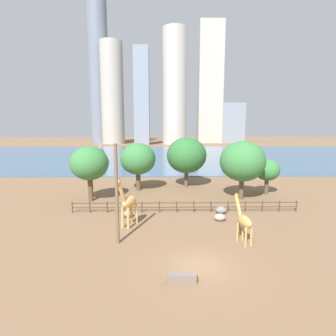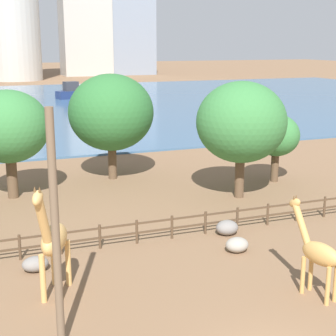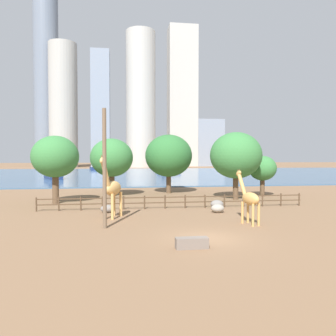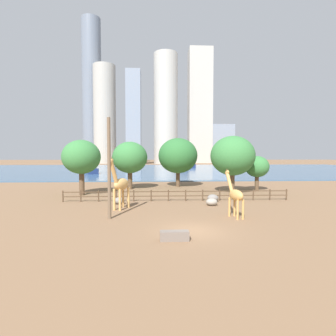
{
  "view_description": "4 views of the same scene",
  "coord_description": "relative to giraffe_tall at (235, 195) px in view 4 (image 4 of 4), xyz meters",
  "views": [
    {
      "loc": [
        -2.49,
        -17.17,
        9.62
      ],
      "look_at": [
        -1.84,
        22.09,
        3.64
      ],
      "focal_mm": 28.0,
      "sensor_mm": 36.0,
      "label": 1
    },
    {
      "loc": [
        -8.59,
        -12.5,
        10.34
      ],
      "look_at": [
        2.37,
        16.3,
        2.85
      ],
      "focal_mm": 55.0,
      "sensor_mm": 36.0,
      "label": 2
    },
    {
      "loc": [
        -5.13,
        -19.4,
        5.01
      ],
      "look_at": [
        2.07,
        32.04,
        3.28
      ],
      "focal_mm": 35.0,
      "sensor_mm": 36.0,
      "label": 3
    },
    {
      "loc": [
        -2.57,
        -17.97,
        5.31
      ],
      "look_at": [
        -0.19,
        29.68,
        2.95
      ],
      "focal_mm": 28.0,
      "sensor_mm": 36.0,
      "label": 4
    }
  ],
  "objects": [
    {
      "name": "skyline_block_right",
      "position": [
        -38.18,
        145.27,
        28.53
      ],
      "size": [
        13.86,
        13.86,
        60.95
      ],
      "primitive_type": "cylinder",
      "color": "#ADA89E",
      "rests_on": "ground"
    },
    {
      "name": "skyline_block_central",
      "position": [
        -48.34,
        155.31,
        45.13
      ],
      "size": [
        12.51,
        12.51,
        94.14
      ],
      "primitive_type": "cylinder",
      "color": "slate",
      "rests_on": "ground"
    },
    {
      "name": "giraffe_tall",
      "position": [
        0.0,
        0.0,
        0.0
      ],
      "size": [
        1.21,
        2.81,
        4.11
      ],
      "rotation": [
        0.0,
        0.0,
        1.83
      ],
      "color": "tan",
      "rests_on": "ground"
    },
    {
      "name": "tree_left_large",
      "position": [
        3.89,
        13.82,
        3.25
      ],
      "size": [
        6.06,
        6.06,
        7.94
      ],
      "color": "brown",
      "rests_on": "ground"
    },
    {
      "name": "utility_pole",
      "position": [
        -10.59,
        0.07,
        2.27
      ],
      "size": [
        0.28,
        0.28,
        8.41
      ],
      "primitive_type": "cylinder",
      "color": "brown",
      "rests_on": "ground"
    },
    {
      "name": "tree_right_small",
      "position": [
        -16.48,
        13.26,
        3.08
      ],
      "size": [
        4.98,
        4.98,
        7.31
      ],
      "color": "brown",
      "rests_on": "ground"
    },
    {
      "name": "boat_barge",
      "position": [
        -20.04,
        100.82,
        -0.85
      ],
      "size": [
        3.22,
        6.29,
        2.64
      ],
      "rotation": [
        0.0,
        0.0,
        1.76
      ],
      "color": "navy",
      "rests_on": "harbor_water"
    },
    {
      "name": "boat_tug",
      "position": [
        -28.15,
        68.0,
        -0.93
      ],
      "size": [
        4.07,
        5.71,
        4.86
      ],
      "rotation": [
        0.0,
        0.0,
        5.15
      ],
      "color": "silver",
      "rests_on": "harbor_water"
    },
    {
      "name": "tree_right_tall",
      "position": [
        -10.7,
        19.24,
        2.96
      ],
      "size": [
        5.44,
        5.44,
        7.39
      ],
      "color": "brown",
      "rests_on": "ground"
    },
    {
      "name": "skyline_tower_short",
      "position": [
        -0.21,
        138.45,
        31.14
      ],
      "size": [
        14.46,
        14.46,
        66.16
      ],
      "primitive_type": "cylinder",
      "color": "#B7B2A8",
      "rests_on": "ground"
    },
    {
      "name": "tree_center_broad",
      "position": [
        -2.96,
        21.82,
        3.24
      ],
      "size": [
        6.51,
        6.51,
        8.13
      ],
      "color": "brown",
      "rests_on": "ground"
    },
    {
      "name": "tree_left_small",
      "position": [
        8.43,
        16.56,
        1.6
      ],
      "size": [
        3.52,
        3.52,
        5.17
      ],
      "color": "brown",
      "rests_on": "ground"
    },
    {
      "name": "skyline_block_left",
      "position": [
        37.89,
        155.44,
        10.93
      ],
      "size": [
        16.43,
        12.34,
        25.73
      ],
      "primitive_type": "cube",
      "color": "gray",
      "rests_on": "ground"
    },
    {
      "name": "skyline_tower_needle",
      "position": [
        23.46,
        154.71,
        35.94
      ],
      "size": [
        15.48,
        11.75,
        75.77
      ],
      "primitive_type": "cube",
      "color": "#B7B2A8",
      "rests_on": "ground"
    },
    {
      "name": "ground_plane",
      "position": [
        -4.23,
        76.22,
        -1.94
      ],
      "size": [
        400.0,
        400.0,
        0.0
      ],
      "primitive_type": "plane",
      "color": "brown"
    },
    {
      "name": "boulder_small",
      "position": [
        -10.71,
        6.62,
        -1.59
      ],
      "size": [
        1.22,
        0.95,
        0.71
      ],
      "primitive_type": "ellipsoid",
      "color": "gray",
      "rests_on": "ground"
    },
    {
      "name": "boulder_by_pole",
      "position": [
        -0.2,
        7.67,
        -1.53
      ],
      "size": [
        1.26,
        1.09,
        0.82
      ],
      "primitive_type": "ellipsoid",
      "color": "gray",
      "rests_on": "ground"
    },
    {
      "name": "boat_ferry",
      "position": [
        5.44,
        81.47,
        -0.67
      ],
      "size": [
        7.57,
        4.31,
        3.15
      ],
      "rotation": [
        0.0,
        0.0,
        0.26
      ],
      "color": "navy",
      "rests_on": "harbor_water"
    },
    {
      "name": "boulder_near_fence",
      "position": [
        -0.84,
        5.32,
        -1.56
      ],
      "size": [
        1.2,
        1.01,
        0.76
      ],
      "primitive_type": "ellipsoid",
      "color": "gray",
      "rests_on": "ground"
    },
    {
      "name": "giraffe_companion",
      "position": [
        -10.19,
        3.92,
        0.51
      ],
      "size": [
        1.98,
        3.33,
        5.23
      ],
      "rotation": [
        0.0,
        0.0,
        4.29
      ],
      "color": "tan",
      "rests_on": "ground"
    },
    {
      "name": "feeding_trough",
      "position": [
        -5.6,
        -5.76,
        -1.64
      ],
      "size": [
        1.8,
        0.6,
        0.6
      ],
      "primitive_type": "cube",
      "color": "#72665B",
      "rests_on": "ground"
    },
    {
      "name": "harbor_water",
      "position": [
        -4.23,
        73.22,
        -1.84
      ],
      "size": [
        180.0,
        86.0,
        0.2
      ],
      "primitive_type": "cube",
      "color": "#3D6084",
      "rests_on": "ground"
    },
    {
      "name": "skyline_tower_glass",
      "position": [
        -19.36,
        134.88,
        25.52
      ],
      "size": [
        8.59,
        8.5,
        54.93
      ],
      "primitive_type": "cube",
      "color": "gray",
      "rests_on": "ground"
    },
    {
      "name": "boat_sailboat",
      "position": [
        -24.42,
        51.69,
        -0.62
      ],
      "size": [
        5.36,
        7.93,
        6.72
      ],
      "rotation": [
        0.0,
        0.0,
        1.97
      ],
      "color": "navy",
      "rests_on": "harbor_water"
    },
    {
      "name": "enclosure_fence",
      "position": [
        -4.24,
        8.22,
        -1.19
      ],
      "size": [
        26.12,
        0.14,
        1.3
      ],
      "color": "#4C3826",
      "rests_on": "ground"
    }
  ]
}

